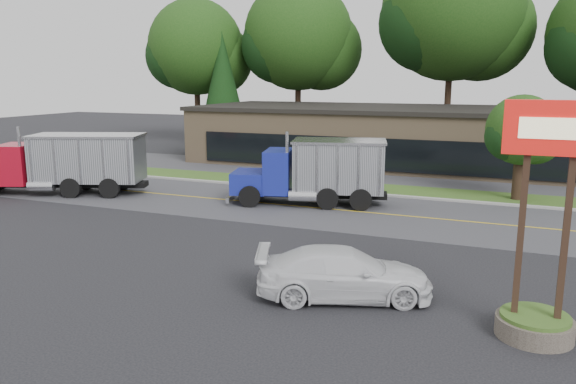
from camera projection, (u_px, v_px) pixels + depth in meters
name	position (u px, v px, depth m)	size (l,w,h in m)	color
ground	(218.00, 259.00, 20.41)	(140.00, 140.00, 0.00)	#2C2C31
road	(304.00, 207.00, 28.58)	(60.00, 8.00, 0.02)	#4C4C50
center_line	(304.00, 207.00, 28.58)	(60.00, 0.12, 0.01)	gold
curb	(330.00, 192.00, 32.39)	(60.00, 0.30, 0.12)	#9E9E99
grass_verge	(339.00, 186.00, 34.03)	(60.00, 3.40, 0.03)	#35581E
far_parking	(360.00, 174.00, 38.57)	(60.00, 7.00, 0.02)	#4C4C50
strip_mall	(407.00, 137.00, 42.88)	(32.00, 12.00, 4.00)	#997D5D
bilo_sign	(540.00, 261.00, 13.87)	(2.20, 1.90, 5.95)	#6B6054
tree_far_a	(198.00, 52.00, 55.09)	(9.87, 9.29, 14.08)	#382619
tree_far_b	(300.00, 41.00, 53.05)	(10.86, 10.22, 15.49)	#382619
tree_far_c	(455.00, 17.00, 47.57)	(12.69, 11.95, 18.11)	#382619
evergreen_left	(223.00, 84.00, 52.37)	(4.71, 4.71, 10.70)	#382619
tree_verge	(523.00, 133.00, 29.65)	(3.95, 3.71, 5.63)	#382619
dump_truck_red	(64.00, 162.00, 31.51)	(10.41, 5.92, 3.36)	black
dump_truck_blue	(318.00, 170.00, 28.84)	(8.21, 4.36, 3.36)	black
rally_car	(344.00, 273.00, 16.68)	(2.11, 5.20, 1.51)	silver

